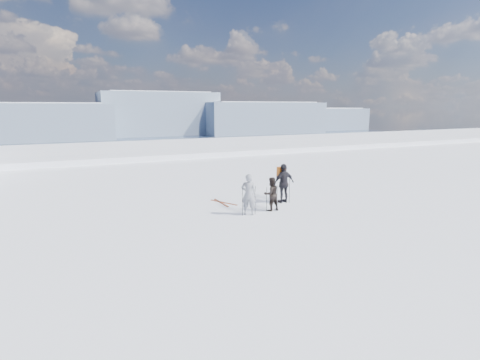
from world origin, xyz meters
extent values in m
plane|color=white|center=(0.00, 60.00, -17.50)|extent=(220.00, 208.01, 71.62)
cube|color=white|center=(0.00, 30.00, -6.50)|extent=(180.00, 16.00, 14.00)
plane|color=navy|center=(0.00, 290.00, -30.00)|extent=(820.00, 820.00, 0.00)
cube|color=slate|center=(-40.00, 440.00, -11.00)|extent=(160.00, 80.00, 38.00)
cube|color=white|center=(-40.00, 440.00, 5.00)|extent=(136.00, 70.00, 8.00)
cube|color=slate|center=(100.00, 470.00, -4.00)|extent=(140.00, 80.00, 52.00)
cube|color=white|center=(100.00, 470.00, 19.00)|extent=(119.00, 70.00, 8.00)
cube|color=slate|center=(230.00, 440.00, -10.00)|extent=(160.00, 80.00, 40.00)
cube|color=white|center=(230.00, 440.00, 7.00)|extent=(136.00, 70.00, 8.00)
cube|color=slate|center=(350.00, 470.00, -14.00)|extent=(130.00, 80.00, 32.00)
cube|color=white|center=(350.00, 470.00, -1.00)|extent=(110.50, 70.00, 8.00)
imported|color=gray|center=(-1.10, 3.59, 0.93)|extent=(0.81, 0.76, 1.86)
imported|color=black|center=(0.13, 3.75, 0.79)|extent=(0.80, 0.64, 1.57)
imported|color=black|center=(1.45, 4.79, 0.99)|extent=(1.18, 0.53, 1.98)
cube|color=#D56214|center=(1.44, 5.04, 2.25)|extent=(0.43, 0.25, 0.55)
cylinder|color=black|center=(-1.43, 3.55, 0.63)|extent=(0.02, 0.02, 1.26)
cylinder|color=black|center=(-0.83, 3.48, 0.66)|extent=(0.02, 0.02, 1.32)
cylinder|color=black|center=(-0.12, 3.71, 0.57)|extent=(0.02, 0.02, 1.15)
cylinder|color=black|center=(0.38, 3.62, 0.60)|extent=(0.02, 0.02, 1.20)
cylinder|color=black|center=(1.21, 4.67, 0.61)|extent=(0.02, 0.02, 1.23)
cylinder|color=black|center=(1.70, 4.65, 0.61)|extent=(0.02, 0.02, 1.22)
cube|color=black|center=(-1.45, 5.99, 0.01)|extent=(0.13, 1.70, 0.03)
cube|color=black|center=(-1.31, 5.99, 0.01)|extent=(0.87, 1.54, 0.03)
camera|label=1|loc=(-8.28, -10.92, 4.76)|focal=28.00mm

